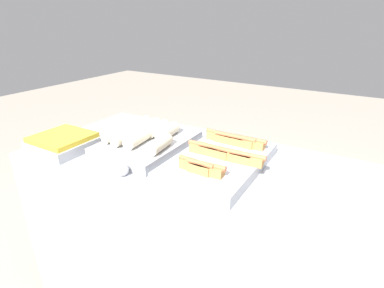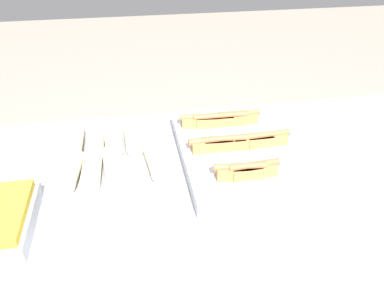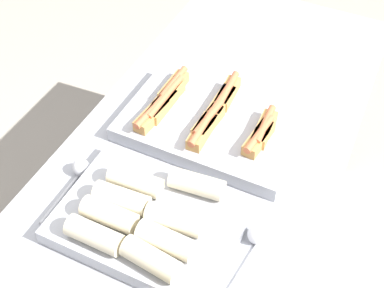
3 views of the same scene
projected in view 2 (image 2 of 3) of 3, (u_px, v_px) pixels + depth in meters
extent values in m
cube|color=#A8AAB2|center=(215.00, 251.00, 1.54)|extent=(1.79, 0.79, 0.90)
cube|color=#A8AAB2|center=(232.00, 154.00, 1.29)|extent=(0.35, 0.55, 0.05)
cube|color=tan|center=(214.00, 121.00, 1.40)|extent=(0.14, 0.05, 0.04)
cylinder|color=#D66B42|center=(215.00, 116.00, 1.39)|extent=(0.16, 0.02, 0.02)
cube|color=tan|center=(266.00, 139.00, 1.29)|extent=(0.14, 0.05, 0.04)
cylinder|color=#D66B42|center=(267.00, 134.00, 1.28)|extent=(0.16, 0.03, 0.02)
cube|color=tan|center=(253.00, 141.00, 1.28)|extent=(0.14, 0.05, 0.04)
cylinder|color=#D66B42|center=(253.00, 136.00, 1.27)|extent=(0.16, 0.02, 0.02)
cube|color=tan|center=(254.00, 170.00, 1.13)|extent=(0.14, 0.05, 0.04)
cylinder|color=#D66B42|center=(254.00, 165.00, 1.12)|extent=(0.16, 0.03, 0.02)
cube|color=tan|center=(239.00, 172.00, 1.13)|extent=(0.14, 0.06, 0.04)
cylinder|color=#D66B42|center=(240.00, 167.00, 1.12)|extent=(0.16, 0.04, 0.02)
cube|color=tan|center=(212.00, 144.00, 1.26)|extent=(0.14, 0.05, 0.04)
cylinder|color=#D66B42|center=(212.00, 139.00, 1.25)|extent=(0.16, 0.03, 0.02)
cube|color=tan|center=(227.00, 120.00, 1.41)|extent=(0.14, 0.05, 0.04)
cylinder|color=#D66B42|center=(227.00, 115.00, 1.40)|extent=(0.16, 0.03, 0.02)
cube|color=tan|center=(225.00, 144.00, 1.26)|extent=(0.14, 0.05, 0.04)
cylinder|color=#D66B42|center=(225.00, 138.00, 1.25)|extent=(0.16, 0.03, 0.02)
cube|color=tan|center=(239.00, 118.00, 1.42)|extent=(0.14, 0.05, 0.04)
cylinder|color=#D66B42|center=(239.00, 113.00, 1.41)|extent=(0.16, 0.02, 0.02)
cube|color=tan|center=(201.00, 121.00, 1.40)|extent=(0.14, 0.06, 0.04)
cylinder|color=#D66B42|center=(201.00, 117.00, 1.39)|extent=(0.16, 0.04, 0.02)
cube|color=#A8AAB2|center=(116.00, 165.00, 1.23)|extent=(0.35, 0.48, 0.05)
cylinder|color=beige|center=(114.00, 165.00, 1.14)|extent=(0.07, 0.16, 0.06)
cylinder|color=beige|center=(156.00, 161.00, 1.16)|extent=(0.07, 0.16, 0.06)
cylinder|color=beige|center=(92.00, 169.00, 1.12)|extent=(0.06, 0.15, 0.06)
cylinder|color=beige|center=(74.00, 142.00, 1.25)|extent=(0.06, 0.15, 0.06)
cylinder|color=beige|center=(70.00, 170.00, 1.12)|extent=(0.07, 0.16, 0.06)
cylinder|color=beige|center=(133.00, 137.00, 1.28)|extent=(0.07, 0.15, 0.06)
cylinder|color=beige|center=(113.00, 139.00, 1.27)|extent=(0.07, 0.15, 0.06)
cylinder|color=beige|center=(95.00, 140.00, 1.26)|extent=(0.06, 0.15, 0.06)
cylinder|color=silver|center=(108.00, 230.00, 1.01)|extent=(0.22, 0.03, 0.01)
sphere|color=silver|center=(148.00, 220.00, 1.02)|extent=(0.05, 0.05, 0.05)
cylinder|color=silver|center=(109.00, 130.00, 1.46)|extent=(0.20, 0.01, 0.01)
sphere|color=silver|center=(135.00, 124.00, 1.47)|extent=(0.05, 0.05, 0.05)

